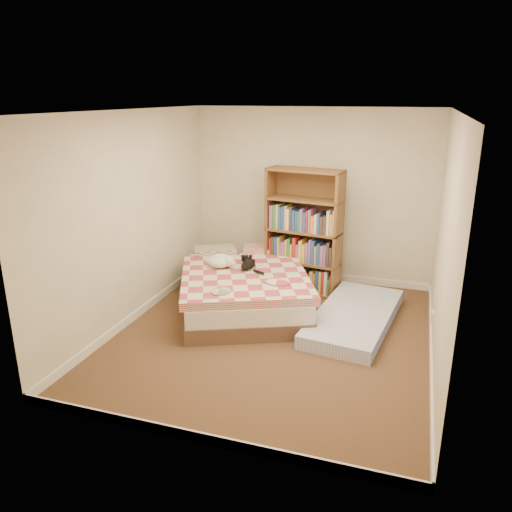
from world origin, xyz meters
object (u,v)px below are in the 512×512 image
(black_cat, at_px, (249,264))
(bookshelf, at_px, (303,248))
(bed, at_px, (245,287))
(floor_mattress, at_px, (354,317))
(white_dog, at_px, (221,261))

(black_cat, bearing_deg, bookshelf, 22.41)
(bed, distance_m, floor_mattress, 1.47)
(bookshelf, relative_size, floor_mattress, 0.93)
(bookshelf, distance_m, black_cat, 0.92)
(black_cat, relative_size, white_dog, 1.27)
(bed, bearing_deg, black_cat, 25.64)
(black_cat, bearing_deg, bed, -161.09)
(white_dog, bearing_deg, floor_mattress, -35.85)
(bed, relative_size, bookshelf, 1.48)
(floor_mattress, relative_size, black_cat, 3.19)
(black_cat, height_order, white_dog, white_dog)
(bookshelf, xyz_separation_m, white_dog, (-0.91, -0.82, -0.02))
(bed, xyz_separation_m, bookshelf, (0.60, 0.78, 0.35))
(black_cat, bearing_deg, floor_mattress, -37.56)
(white_dog, bearing_deg, bed, -25.78)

